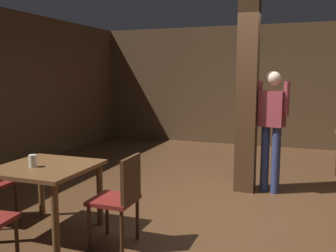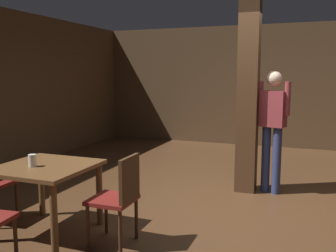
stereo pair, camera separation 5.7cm
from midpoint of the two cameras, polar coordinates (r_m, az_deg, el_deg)
ground_plane at (r=4.84m, az=7.77°, el=-12.44°), size 10.80×10.80×0.00m
wall_back at (r=9.00m, az=14.17°, el=5.91°), size 8.00×0.10×2.80m
pillar at (r=5.40m, az=11.69°, el=4.80°), size 0.28×0.28×2.80m
dining_table at (r=4.14m, az=-18.45°, el=-7.40°), size 0.94×0.94×0.74m
chair_east at (r=3.74m, az=-7.72°, el=-10.42°), size 0.42×0.42×0.89m
napkin_cup at (r=4.07m, az=-20.28°, el=-5.01°), size 0.08×0.08×0.13m
standing_person at (r=5.42m, az=15.23°, el=0.48°), size 0.47×0.28×1.72m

